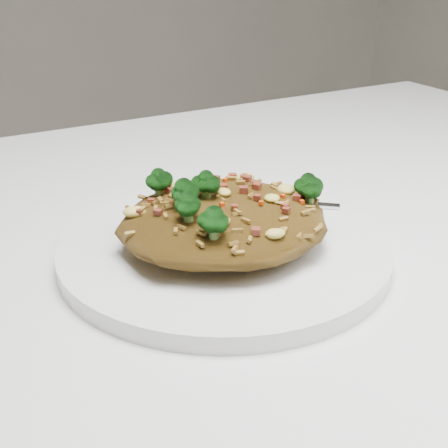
{
  "coord_description": "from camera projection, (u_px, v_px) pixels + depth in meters",
  "views": [
    {
      "loc": [
        -0.23,
        -0.41,
        0.98
      ],
      "look_at": [
        -0.01,
        -0.02,
        0.78
      ],
      "focal_mm": 50.0,
      "sensor_mm": 36.0,
      "label": 1
    }
  ],
  "objects": [
    {
      "name": "dining_table",
      "position": [
        223.0,
        332.0,
        0.56
      ],
      "size": [
        1.2,
        0.8,
        0.75
      ],
      "color": "white",
      "rests_on": "ground"
    },
    {
      "name": "plate",
      "position": [
        224.0,
        249.0,
        0.5
      ],
      "size": [
        0.26,
        0.26,
        0.01
      ],
      "primitive_type": "cylinder",
      "color": "white",
      "rests_on": "dining_table"
    },
    {
      "name": "fried_rice",
      "position": [
        224.0,
        212.0,
        0.48
      ],
      "size": [
        0.17,
        0.15,
        0.06
      ],
      "color": "brown",
      "rests_on": "plate"
    },
    {
      "name": "fork",
      "position": [
        258.0,
        201.0,
        0.56
      ],
      "size": [
        0.13,
        0.12,
        0.0
      ],
      "rotation": [
        0.0,
        0.0,
        -0.7
      ],
      "color": "silver",
      "rests_on": "plate"
    }
  ]
}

